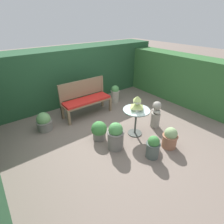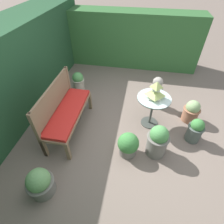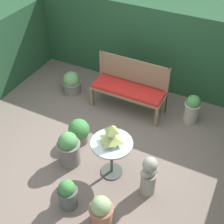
{
  "view_description": "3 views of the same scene",
  "coord_description": "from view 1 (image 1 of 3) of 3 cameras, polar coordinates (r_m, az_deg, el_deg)",
  "views": [
    {
      "loc": [
        -2.24,
        -2.82,
        2.51
      ],
      "look_at": [
        0.14,
        0.29,
        0.35
      ],
      "focal_mm": 28.0,
      "sensor_mm": 36.0,
      "label": 1
    },
    {
      "loc": [
        -2.27,
        -0.09,
        2.59
      ],
      "look_at": [
        -0.14,
        0.3,
        0.6
      ],
      "focal_mm": 28.0,
      "sensor_mm": 36.0,
      "label": 2
    },
    {
      "loc": [
        1.71,
        -3.15,
        3.88
      ],
      "look_at": [
        -0.13,
        0.49,
        0.39
      ],
      "focal_mm": 50.0,
      "sensor_mm": 36.0,
      "label": 3
    }
  ],
  "objects": [
    {
      "name": "garden_bust",
      "position": [
        4.5,
        14.14,
        -0.77
      ],
      "size": [
        0.3,
        0.35,
        0.7
      ],
      "rotation": [
        0.0,
        0.0,
        1.05
      ],
      "color": "gray",
      "rests_on": "ground"
    },
    {
      "name": "potted_plant_table_far",
      "position": [
        3.7,
        1.17,
        -7.76
      ],
      "size": [
        0.37,
        0.37,
        0.61
      ],
      "color": "slate",
      "rests_on": "ground"
    },
    {
      "name": "garden_bench",
      "position": [
        4.94,
        -8.2,
        3.45
      ],
      "size": [
        1.38,
        0.47,
        0.49
      ],
      "color": "#7F664C",
      "rests_on": "ground"
    },
    {
      "name": "foliage_hedge_right",
      "position": [
        6.18,
        21.36,
        10.21
      ],
      "size": [
        0.7,
        3.59,
        1.48
      ],
      "primitive_type": "cube",
      "color": "#336633",
      "rests_on": "ground"
    },
    {
      "name": "ground",
      "position": [
        4.39,
        0.88,
        -6.04
      ],
      "size": [
        30.0,
        30.0,
        0.0
      ],
      "primitive_type": "plane",
      "color": "#75665B"
    },
    {
      "name": "foliage_hedge_back",
      "position": [
        5.99,
        -14.17,
        11.76
      ],
      "size": [
        6.4,
        0.97,
        1.68
      ],
      "primitive_type": "cube",
      "color": "#234C2D",
      "rests_on": "ground"
    },
    {
      "name": "pagoda_birdhouse",
      "position": [
        3.92,
        8.15,
        2.61
      ],
      "size": [
        0.28,
        0.28,
        0.34
      ],
      "color": "silver",
      "rests_on": "patio_table"
    },
    {
      "name": "patio_table",
      "position": [
        4.05,
        7.87,
        -1.01
      ],
      "size": [
        0.62,
        0.62,
        0.66
      ],
      "color": "#424742",
      "rests_on": "ground"
    },
    {
      "name": "potted_plant_bench_right",
      "position": [
        5.75,
        1.0,
        6.13
      ],
      "size": [
        0.3,
        0.3,
        0.56
      ],
      "color": "#ADA393",
      "rests_on": "ground"
    },
    {
      "name": "potted_plant_bench_left",
      "position": [
        4.62,
        -21.28,
        -3.01
      ],
      "size": [
        0.39,
        0.39,
        0.47
      ],
      "color": "slate",
      "rests_on": "ground"
    },
    {
      "name": "potted_plant_hedge_corner",
      "position": [
        3.96,
        18.42,
        -7.97
      ],
      "size": [
        0.34,
        0.34,
        0.48
      ],
      "color": "#9E664C",
      "rests_on": "ground"
    },
    {
      "name": "potted_plant_table_near",
      "position": [
        4.01,
        -4.23,
        -6.08
      ],
      "size": [
        0.36,
        0.36,
        0.44
      ],
      "color": "slate",
      "rests_on": "ground"
    },
    {
      "name": "potted_plant_patio_mid",
      "position": [
        3.6,
        13.23,
        -10.99
      ],
      "size": [
        0.29,
        0.29,
        0.49
      ],
      "color": "#4C5651",
      "rests_on": "ground"
    },
    {
      "name": "bench_backrest",
      "position": [
        5.01,
        -9.66,
        7.1
      ],
      "size": [
        1.38,
        0.06,
        0.97
      ],
      "color": "#7F664C",
      "rests_on": "ground"
    }
  ]
}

